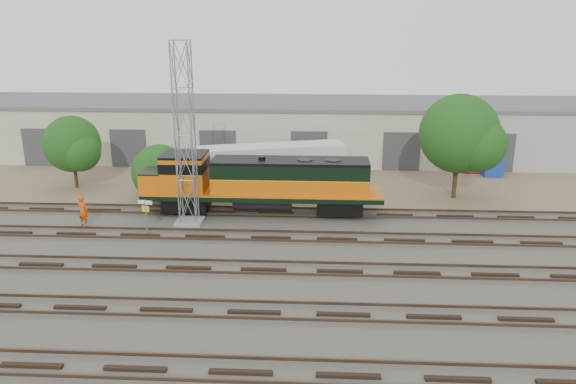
{
  "coord_description": "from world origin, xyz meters",
  "views": [
    {
      "loc": [
        2.72,
        -29.88,
        12.68
      ],
      "look_at": [
        0.91,
        4.0,
        2.2
      ],
      "focal_mm": 35.0,
      "sensor_mm": 36.0,
      "label": 1
    }
  ],
  "objects_px": {
    "locomotive": "(258,182)",
    "worker": "(83,211)",
    "semi_trailer": "(273,162)",
    "signal_tower": "(185,138)"
  },
  "relations": [
    {
      "from": "locomotive",
      "to": "signal_tower",
      "type": "xyz_separation_m",
      "value": [
        -4.28,
        -2.05,
        3.36
      ]
    },
    {
      "from": "signal_tower",
      "to": "locomotive",
      "type": "bearing_deg",
      "value": 25.56
    },
    {
      "from": "semi_trailer",
      "to": "signal_tower",
      "type": "bearing_deg",
      "value": -138.08
    },
    {
      "from": "locomotive",
      "to": "worker",
      "type": "distance_m",
      "value": 11.36
    },
    {
      "from": "locomotive",
      "to": "signal_tower",
      "type": "distance_m",
      "value": 5.81
    },
    {
      "from": "worker",
      "to": "semi_trailer",
      "type": "xyz_separation_m",
      "value": [
        11.5,
        8.56,
        1.22
      ]
    },
    {
      "from": "locomotive",
      "to": "semi_trailer",
      "type": "relative_size",
      "value": 1.38
    },
    {
      "from": "signal_tower",
      "to": "worker",
      "type": "xyz_separation_m",
      "value": [
        -6.64,
        -0.85,
        -4.59
      ]
    },
    {
      "from": "worker",
      "to": "semi_trailer",
      "type": "height_order",
      "value": "semi_trailer"
    },
    {
      "from": "locomotive",
      "to": "worker",
      "type": "xyz_separation_m",
      "value": [
        -10.92,
        -2.9,
        -1.24
      ]
    }
  ]
}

